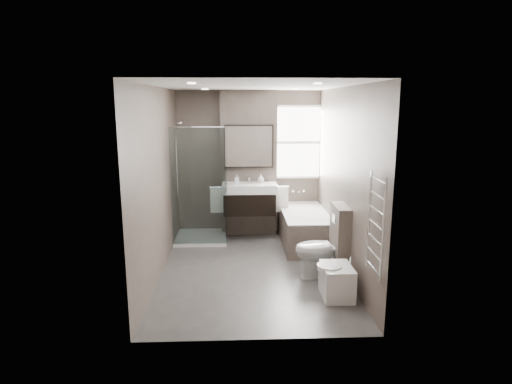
{
  "coord_description": "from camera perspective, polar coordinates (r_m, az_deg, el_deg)",
  "views": [
    {
      "loc": [
        -0.2,
        -5.87,
        2.38
      ],
      "look_at": [
        0.06,
        0.15,
        1.12
      ],
      "focal_mm": 30.0,
      "sensor_mm": 36.0,
      "label": 1
    }
  ],
  "objects": [
    {
      "name": "window",
      "position": [
        7.86,
        5.61,
        6.61
      ],
      "size": [
        0.98,
        0.06,
        1.33
      ],
      "color": "white",
      "rests_on": "room"
    },
    {
      "name": "mirror_cabinet",
      "position": [
        7.52,
        -0.95,
        6.09
      ],
      "size": [
        0.86,
        0.08,
        0.76
      ],
      "color": "black",
      "rests_on": "vanity_pier"
    },
    {
      "name": "toilet",
      "position": [
        6.03,
        8.92,
        -7.56
      ],
      "size": [
        0.8,
        0.49,
        0.79
      ],
      "primitive_type": "imported",
      "rotation": [
        0.0,
        0.0,
        -1.51
      ],
      "color": "white",
      "rests_on": "ground"
    },
    {
      "name": "towel_left",
      "position": [
        7.47,
        -5.18,
        -1.07
      ],
      "size": [
        0.24,
        0.06,
        0.44
      ],
      "primitive_type": "cube",
      "color": "white",
      "rests_on": "vanity_pier"
    },
    {
      "name": "towel_right",
      "position": [
        7.5,
        3.39,
        -0.99
      ],
      "size": [
        0.24,
        0.06,
        0.44
      ],
      "primitive_type": "cube",
      "color": "white",
      "rests_on": "vanity_pier"
    },
    {
      "name": "soap_bottle_b",
      "position": [
        7.54,
        0.63,
        1.86
      ],
      "size": [
        0.12,
        0.12,
        0.15
      ],
      "primitive_type": "imported",
      "color": "white",
      "rests_on": "vanity"
    },
    {
      "name": "soap_bottle_a",
      "position": [
        7.39,
        -2.57,
        1.7
      ],
      "size": [
        0.07,
        0.08,
        0.17
      ],
      "primitive_type": "imported",
      "color": "white",
      "rests_on": "vanity"
    },
    {
      "name": "towel_radiator",
      "position": [
        4.69,
        15.7,
        -4.23
      ],
      "size": [
        0.03,
        0.49,
        1.1
      ],
      "color": "silver",
      "rests_on": "room"
    },
    {
      "name": "bathtub",
      "position": [
        7.36,
        6.43,
        -4.55
      ],
      "size": [
        0.75,
        1.6,
        0.57
      ],
      "color": "#544A43",
      "rests_on": "ground"
    },
    {
      "name": "vanity",
      "position": [
        7.48,
        -0.89,
        -0.84
      ],
      "size": [
        0.95,
        0.47,
        0.66
      ],
      "color": "black",
      "rests_on": "vanity_pier"
    },
    {
      "name": "cistern_box",
      "position": [
        6.09,
        11.09,
        -6.37
      ],
      "size": [
        0.19,
        0.55,
        1.0
      ],
      "color": "#544A43",
      "rests_on": "ground"
    },
    {
      "name": "room",
      "position": [
        5.98,
        -0.52,
        1.4
      ],
      "size": [
        2.7,
        3.9,
        2.7
      ],
      "color": "#43403E",
      "rests_on": "ground"
    },
    {
      "name": "bidet",
      "position": [
        5.51,
        10.67,
        -11.54
      ],
      "size": [
        0.43,
        0.51,
        0.52
      ],
      "color": "white",
      "rests_on": "ground"
    },
    {
      "name": "vanity_pier",
      "position": [
        7.73,
        -0.98,
        3.78
      ],
      "size": [
        1.0,
        0.25,
        2.6
      ],
      "primitive_type": "cube",
      "color": "#544A43",
      "rests_on": "ground"
    },
    {
      "name": "shower_enclosure",
      "position": [
        7.49,
        -6.63,
        -2.88
      ],
      "size": [
        0.9,
        0.9,
        2.0
      ],
      "color": "white",
      "rests_on": "ground"
    }
  ]
}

